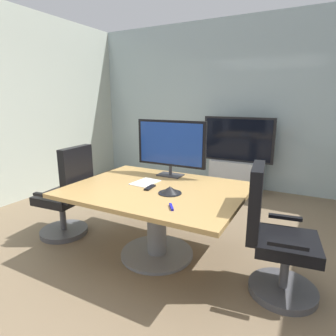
% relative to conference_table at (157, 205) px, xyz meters
% --- Properties ---
extents(ground_plane, '(7.12, 7.12, 0.00)m').
position_rel_conference_table_xyz_m(ground_plane, '(0.13, -0.22, -0.55)').
color(ground_plane, '#7A664C').
extents(wall_back_glass_partition, '(5.92, 0.10, 2.97)m').
position_rel_conference_table_xyz_m(wall_back_glass_partition, '(0.13, 2.84, 0.93)').
color(wall_back_glass_partition, '#9EB2B7').
rests_on(wall_back_glass_partition, ground).
extents(conference_table, '(1.71, 1.31, 0.74)m').
position_rel_conference_table_xyz_m(conference_table, '(0.00, 0.00, 0.00)').
color(conference_table, '#B2894C').
rests_on(conference_table, ground).
extents(office_chair_left, '(0.61, 0.59, 1.09)m').
position_rel_conference_table_xyz_m(office_chair_left, '(-1.15, -0.11, -0.10)').
color(office_chair_left, '#4C4C51').
rests_on(office_chair_left, ground).
extents(office_chair_right, '(0.62, 0.60, 1.09)m').
position_rel_conference_table_xyz_m(office_chair_right, '(1.15, -0.05, -0.10)').
color(office_chair_right, '#4C4C51').
rests_on(office_chair_right, ground).
extents(tv_monitor, '(0.84, 0.18, 0.64)m').
position_rel_conference_table_xyz_m(tv_monitor, '(-0.09, 0.48, 0.55)').
color(tv_monitor, '#333338').
rests_on(tv_monitor, conference_table).
extents(wall_display_unit, '(1.20, 0.36, 1.31)m').
position_rel_conference_table_xyz_m(wall_display_unit, '(0.19, 2.49, -0.11)').
color(wall_display_unit, '#B7BABC').
rests_on(wall_display_unit, ground).
extents(conference_phone, '(0.22, 0.22, 0.07)m').
position_rel_conference_table_xyz_m(conference_phone, '(0.20, -0.09, 0.22)').
color(conference_phone, black).
rests_on(conference_phone, conference_table).
extents(remote_control, '(0.06, 0.17, 0.02)m').
position_rel_conference_table_xyz_m(remote_control, '(-0.05, -0.04, 0.20)').
color(remote_control, black).
rests_on(remote_control, conference_table).
extents(whiteboard_marker, '(0.09, 0.12, 0.02)m').
position_rel_conference_table_xyz_m(whiteboard_marker, '(0.38, -0.41, 0.20)').
color(whiteboard_marker, '#1919A5').
rests_on(whiteboard_marker, conference_table).
extents(paper_notepad, '(0.23, 0.32, 0.01)m').
position_rel_conference_table_xyz_m(paper_notepad, '(-0.19, 0.10, 0.19)').
color(paper_notepad, white).
rests_on(paper_notepad, conference_table).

